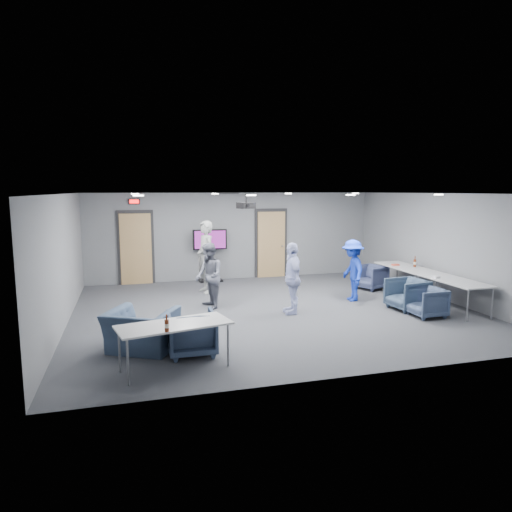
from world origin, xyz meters
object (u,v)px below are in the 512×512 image
object	(u,v)px
chair_right_c	(426,302)
bottle_right	(415,263)
chair_front_b	(142,330)
table_right_b	(453,281)
bottle_front	(167,325)
person_b	(209,276)
chair_right_a	(371,277)
chair_right_b	(407,294)
person_a	(205,257)
person_d	(352,270)
table_right_a	(405,268)
projector	(246,205)
chair_front_a	(192,333)
tv_stand	(210,252)
person_c	(292,278)
table_front_left	(174,327)

from	to	relation	value
chair_right_c	bottle_right	size ratio (longest dim) A/B	2.41
chair_front_b	table_right_b	world-z (taller)	table_right_b
chair_right_c	bottle_front	xyz separation A→B (m)	(-5.79, -1.89, 0.50)
person_b	bottle_front	distance (m)	4.09
chair_right_a	bottle_right	distance (m)	1.28
chair_right_b	bottle_right	bearing A→B (deg)	134.78
person_a	chair_front_b	size ratio (longest dim) A/B	1.77
person_d	chair_right_a	bearing A→B (deg)	140.85
table_right_a	projector	world-z (taller)	projector
chair_right_a	chair_front_a	bearing A→B (deg)	-76.68
person_d	chair_right_c	xyz separation A→B (m)	(0.89, -1.80, -0.45)
table_right_a	chair_right_b	bearing A→B (deg)	148.02
person_b	tv_stand	bearing A→B (deg)	162.95
person_a	table_right_a	xyz separation A→B (m)	(5.21, -1.51, -0.29)
chair_front_a	bottle_right	size ratio (longest dim) A/B	2.75
chair_front_a	chair_front_b	distance (m)	0.91
tv_stand	chair_right_b	bearing A→B (deg)	-49.75
chair_right_b	chair_right_c	bearing A→B (deg)	-1.45
table_right_b	bottle_front	distance (m)	7.05
person_c	person_d	size ratio (longest dim) A/B	1.05
chair_right_a	chair_right_b	xyz separation A→B (m)	(-0.31, -2.22, 0.02)
chair_right_b	chair_front_b	size ratio (longest dim) A/B	0.72
chair_front_b	chair_front_a	bearing A→B (deg)	-177.63
chair_right_c	table_right_a	world-z (taller)	table_right_a
chair_front_b	projector	distance (m)	4.60
person_d	chair_front_b	distance (m)	5.75
chair_right_a	table_front_left	xyz separation A→B (m)	(-5.91, -4.41, 0.34)
chair_front_a	chair_right_c	bearing A→B (deg)	-169.25
person_b	table_right_a	bearing A→B (deg)	85.56
person_a	chair_right_b	size ratio (longest dim) A/B	2.46
person_a	person_b	distance (m)	1.74
person_d	table_front_left	distance (m)	5.81
table_right_a	chair_front_a	bearing A→B (deg)	116.68
table_right_a	person_c	bearing A→B (deg)	106.88
chair_right_c	table_right_b	bearing A→B (deg)	107.45
chair_right_b	bottle_front	world-z (taller)	bottle_front
chair_front_a	bottle_right	bearing A→B (deg)	-154.14
chair_front_b	table_right_a	distance (m)	7.55
person_c	chair_right_b	distance (m)	2.78
table_right_a	projector	xyz separation A→B (m)	(-4.35, 0.41, 1.71)
chair_right_c	table_right_a	distance (m)	2.40
chair_front_a	projector	bearing A→B (deg)	-117.10
table_right_a	table_right_b	bearing A→B (deg)	-180.00
chair_front_a	table_right_b	xyz separation A→B (m)	(6.21, 1.22, 0.32)
person_a	tv_stand	world-z (taller)	person_a
person_c	bottle_right	world-z (taller)	person_c
chair_front_b	table_right_a	world-z (taller)	table_right_a
projector	chair_right_c	bearing A→B (deg)	-55.60
chair_right_a	chair_front_b	distance (m)	7.24
bottle_right	chair_right_a	bearing A→B (deg)	136.09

